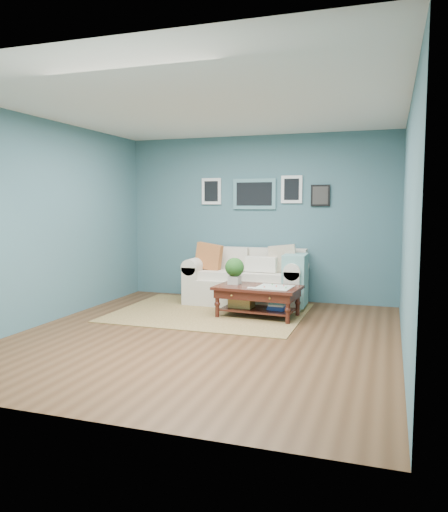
% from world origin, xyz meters
% --- Properties ---
extents(room_shell, '(5.00, 5.02, 2.70)m').
position_xyz_m(room_shell, '(0.00, 0.06, 1.36)').
color(room_shell, brown).
rests_on(room_shell, ground).
extents(area_rug, '(2.71, 2.16, 0.01)m').
position_xyz_m(area_rug, '(-0.38, 1.22, 0.01)').
color(area_rug, brown).
rests_on(area_rug, ground).
extents(loveseat, '(1.91, 0.87, 0.98)m').
position_xyz_m(loveseat, '(0.02, 2.03, 0.40)').
color(loveseat, silver).
rests_on(loveseat, ground).
extents(coffee_table, '(1.22, 0.77, 0.82)m').
position_xyz_m(coffee_table, '(0.28, 1.19, 0.36)').
color(coffee_table, '#360D0B').
rests_on(coffee_table, ground).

